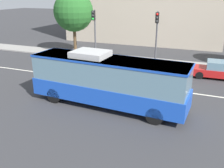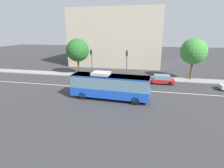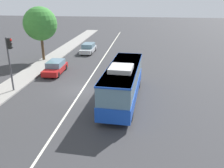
% 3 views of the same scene
% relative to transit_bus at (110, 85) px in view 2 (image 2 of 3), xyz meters
% --- Properties ---
extents(ground_plane, '(160.00, 160.00, 0.00)m').
position_rel_transit_bus_xyz_m(ground_plane, '(1.96, 4.12, -1.81)').
color(ground_plane, '#333335').
extents(sidewalk_kerb, '(80.00, 2.74, 0.14)m').
position_rel_transit_bus_xyz_m(sidewalk_kerb, '(1.96, 11.43, -1.74)').
color(sidewalk_kerb, gray).
rests_on(sidewalk_kerb, ground_plane).
extents(lane_centre_line, '(76.00, 0.16, 0.01)m').
position_rel_transit_bus_xyz_m(lane_centre_line, '(1.96, 4.12, -1.80)').
color(lane_centre_line, silver).
rests_on(lane_centre_line, ground_plane).
extents(transit_bus, '(10.13, 3.07, 3.46)m').
position_rel_transit_bus_xyz_m(transit_bus, '(0.00, 0.00, 0.00)').
color(transit_bus, '#1947B7').
rests_on(transit_bus, ground_plane).
extents(sedan_red, '(4.54, 1.91, 1.46)m').
position_rel_transit_bus_xyz_m(sedan_red, '(6.72, 8.54, -1.09)').
color(sedan_red, '#B21919').
rests_on(sedan_red, ground_plane).
extents(traffic_light_near_corner, '(0.33, 0.62, 5.20)m').
position_rel_transit_bus_xyz_m(traffic_light_near_corner, '(-5.84, 10.34, 1.75)').
color(traffic_light_near_corner, '#47474C').
rests_on(traffic_light_near_corner, ground_plane).
extents(traffic_light_mid_block, '(0.34, 0.62, 5.20)m').
position_rel_transit_bus_xyz_m(traffic_light_mid_block, '(0.72, 10.43, 1.75)').
color(traffic_light_mid_block, '#47474C').
rests_on(traffic_light_mid_block, ground_plane).
extents(street_tree_kerbside_left, '(4.47, 4.47, 7.32)m').
position_rel_transit_bus_xyz_m(street_tree_kerbside_left, '(12.07, 12.21, 3.25)').
color(street_tree_kerbside_left, '#4C3823').
rests_on(street_tree_kerbside_left, ground_plane).
extents(street_tree_kerbside_centre, '(4.47, 4.47, 7.07)m').
position_rel_transit_bus_xyz_m(street_tree_kerbside_centre, '(-9.16, 11.89, 3.02)').
color(street_tree_kerbside_centre, '#4C3823').
rests_on(street_tree_kerbside_centre, ground_plane).
extents(office_block_background, '(22.15, 16.33, 13.60)m').
position_rel_transit_bus_xyz_m(office_block_background, '(-3.84, 27.24, 4.99)').
color(office_block_background, '#B7A893').
rests_on(office_block_background, ground_plane).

